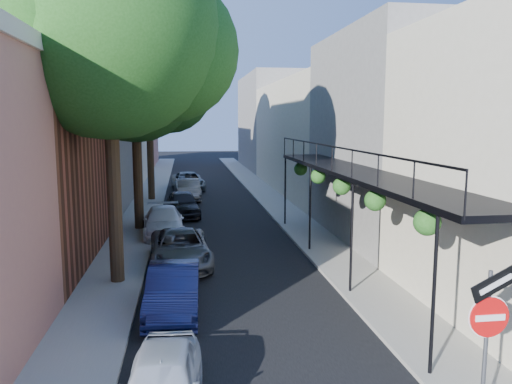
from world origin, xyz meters
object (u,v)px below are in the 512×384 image
object	(u,v)px
parked_car_a	(162,382)
parked_car_g	(188,181)
parked_car_d	(164,222)
oak_near	(123,33)
oak_far	(155,73)
parked_car_c	(180,248)
parked_car_f	(188,190)
parked_car_b	(174,290)
oak_mid	(144,81)
parked_car_e	(183,204)
sign_post	(489,324)

from	to	relation	value
parked_car_a	parked_car_g	distance (m)	29.22
parked_car_a	parked_car_d	world-z (taller)	parked_car_d
oak_near	oak_far	bearing A→B (deg)	89.96
parked_car_c	parked_car_f	xyz separation A→B (m)	(0.41, 15.13, 0.05)
oak_far	parked_car_a	bearing A→B (deg)	-86.99
parked_car_a	oak_near	bearing A→B (deg)	103.63
parked_car_f	parked_car_b	bearing A→B (deg)	-94.81
oak_far	parked_car_g	distance (m)	9.03
parked_car_d	parked_car_a	bearing A→B (deg)	-91.00
oak_mid	parked_car_c	bearing A→B (deg)	-75.84
parked_car_g	parked_car_a	bearing A→B (deg)	-96.36
parked_car_c	parked_car_f	bearing A→B (deg)	84.92
parked_car_d	parked_car_e	world-z (taller)	parked_car_e
oak_mid	parked_car_c	world-z (taller)	oak_mid
parked_car_c	parked_car_e	distance (m)	9.44
parked_car_b	sign_post	bearing A→B (deg)	-49.06
parked_car_c	parked_car_e	xyz separation A→B (m)	(0.05, 9.44, 0.07)
oak_far	parked_car_e	size ratio (longest dim) A/B	2.89
parked_car_g	parked_car_e	bearing A→B (deg)	-97.02
oak_mid	parked_car_a	world-z (taller)	oak_mid
sign_post	parked_car_e	xyz separation A→B (m)	(-4.91, 20.31, -1.34)
parked_car_b	parked_car_d	world-z (taller)	parked_car_b
oak_mid	parked_car_e	size ratio (longest dim) A/B	2.48
parked_car_b	oak_near	bearing A→B (deg)	117.57
parked_car_a	parked_car_c	distance (m)	9.30
sign_post	parked_car_d	xyz separation A→B (m)	(-5.76, 15.75, -1.40)
oak_far	parked_car_e	xyz separation A→B (m)	(1.60, -5.98, -7.56)
parked_car_e	oak_far	bearing A→B (deg)	99.28
parked_car_f	parked_car_g	xyz separation A→B (m)	(0.00, 4.79, -0.00)
parked_car_a	parked_car_f	xyz separation A→B (m)	(0.66, 24.42, 0.10)
sign_post	oak_near	world-z (taller)	oak_near
oak_far	parked_car_f	size ratio (longest dim) A/B	2.88
oak_mid	parked_car_c	xyz separation A→B (m)	(1.61, -6.39, -6.42)
parked_car_a	parked_car_g	bearing A→B (deg)	92.69
parked_car_b	parked_car_g	bearing A→B (deg)	90.72
parked_car_d	parked_car_e	distance (m)	4.64
parked_car_a	parked_car_f	size ratio (longest dim) A/B	0.83
parked_car_b	parked_car_c	distance (m)	4.54
sign_post	parked_car_d	world-z (taller)	sign_post
oak_mid	parked_car_b	xyz separation A→B (m)	(1.46, -10.92, -6.41)
parked_car_a	parked_car_b	world-z (taller)	parked_car_b
parked_car_c	parked_car_d	xyz separation A→B (m)	(-0.79, 4.88, 0.01)
oak_near	parked_car_c	distance (m)	7.58
sign_post	parked_car_f	xyz separation A→B (m)	(-4.56, 26.00, -1.36)
oak_far	oak_mid	bearing A→B (deg)	-90.41
oak_mid	parked_car_f	world-z (taller)	oak_mid
parked_car_d	parked_car_e	bearing A→B (deg)	76.32
oak_mid	parked_car_d	bearing A→B (deg)	-61.54
parked_car_e	parked_car_c	bearing A→B (deg)	-96.00
sign_post	oak_mid	size ratio (longest dim) A/B	0.29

